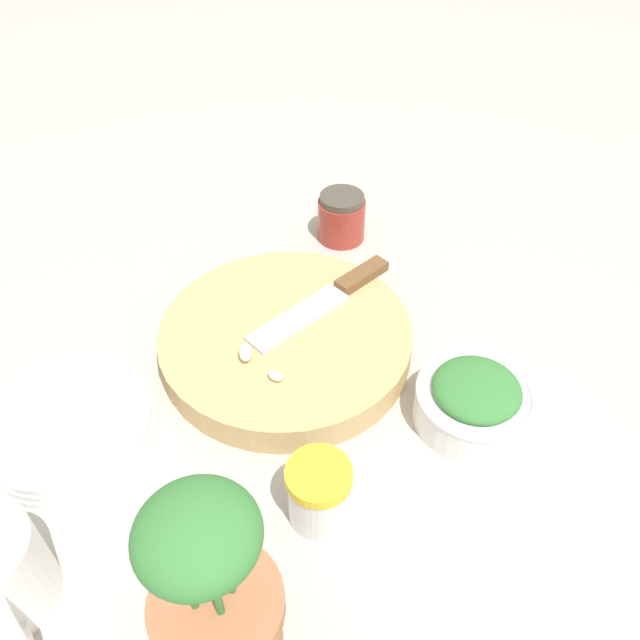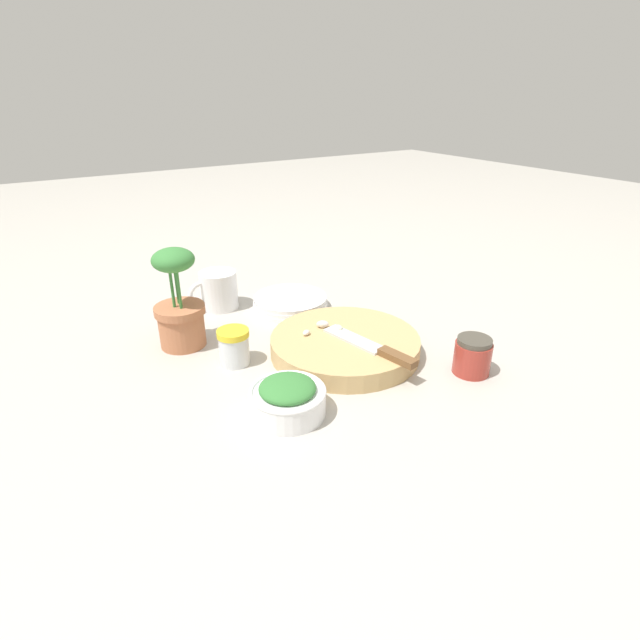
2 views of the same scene
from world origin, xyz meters
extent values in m
plane|color=#B2ADA3|center=(0.00, 0.00, 0.00)|extent=(5.00, 5.00, 0.00)
cylinder|color=tan|center=(-0.01, -0.06, 0.02)|extent=(0.29, 0.29, 0.04)
cube|color=brown|center=(-0.14, -0.09, 0.04)|extent=(0.08, 0.04, 0.01)
cube|color=silver|center=(-0.03, -0.07, 0.04)|extent=(0.14, 0.06, 0.01)
ellipsoid|color=silver|center=(0.02, -0.06, 0.04)|extent=(0.02, 0.02, 0.01)
ellipsoid|color=#F1E3C9|center=(0.02, -0.06, 0.04)|extent=(0.02, 0.02, 0.01)
ellipsoid|color=silver|center=(0.05, -0.05, 0.04)|extent=(0.03, 0.03, 0.01)
ellipsoid|color=white|center=(0.03, 0.00, 0.04)|extent=(0.02, 0.02, 0.01)
cylinder|color=white|center=(-0.13, 0.13, 0.02)|extent=(0.12, 0.12, 0.04)
torus|color=white|center=(-0.13, 0.13, 0.04)|extent=(0.13, 0.13, 0.01)
ellipsoid|color=#387A38|center=(-0.13, 0.13, 0.05)|extent=(0.09, 0.09, 0.03)
cylinder|color=silver|center=(0.07, 0.14, 0.03)|extent=(0.06, 0.06, 0.06)
cylinder|color=yellow|center=(0.07, 0.14, 0.06)|extent=(0.06, 0.06, 0.01)
cylinder|color=white|center=(0.33, 0.06, 0.04)|extent=(0.09, 0.09, 0.09)
torus|color=white|center=(0.33, 0.11, 0.05)|extent=(0.02, 0.06, 0.06)
cylinder|color=white|center=(0.24, -0.08, 0.01)|extent=(0.18, 0.18, 0.01)
cylinder|color=white|center=(0.24, -0.08, 0.01)|extent=(0.18, 0.18, 0.01)
cylinder|color=white|center=(0.24, -0.08, 0.03)|extent=(0.17, 0.17, 0.01)
cylinder|color=#9E3328|center=(-0.20, -0.22, 0.03)|extent=(0.07, 0.07, 0.06)
cylinder|color=#474238|center=(-0.20, -0.22, 0.07)|extent=(0.06, 0.06, 0.01)
cylinder|color=#B26B47|center=(0.19, 0.20, 0.04)|extent=(0.09, 0.09, 0.09)
cylinder|color=#B26B47|center=(0.19, 0.20, 0.08)|extent=(0.10, 0.10, 0.02)
ellipsoid|color=#387A38|center=(0.19, 0.20, 0.18)|extent=(0.08, 0.08, 0.05)
cylinder|color=#387A38|center=(0.18, 0.20, 0.13)|extent=(0.01, 0.01, 0.10)
cylinder|color=#387A38|center=(0.19, 0.21, 0.13)|extent=(0.01, 0.01, 0.10)
cylinder|color=#387A38|center=(0.21, 0.19, 0.13)|extent=(0.01, 0.01, 0.10)
camera|label=1|loc=(0.23, 0.39, 0.54)|focal=35.00mm
camera|label=2|loc=(-0.72, 0.45, 0.49)|focal=28.00mm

